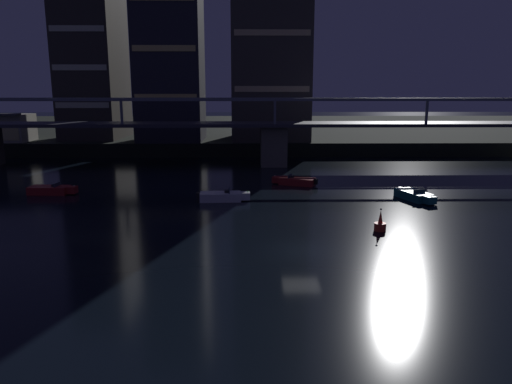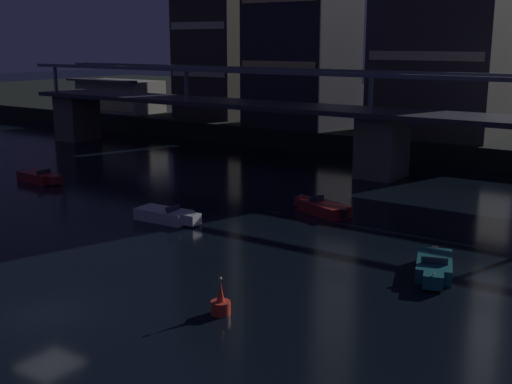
# 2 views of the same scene
# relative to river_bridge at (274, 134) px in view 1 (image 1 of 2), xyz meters

# --- Properties ---
(ground_plane) EXTENTS (400.00, 400.00, 0.00)m
(ground_plane) POSITION_rel_river_bridge_xyz_m (0.00, -36.85, -4.46)
(ground_plane) COLOR black
(far_riverbank) EXTENTS (240.00, 80.00, 2.20)m
(far_riverbank) POSITION_rel_river_bridge_xyz_m (0.00, 48.01, -3.36)
(far_riverbank) COLOR black
(far_riverbank) RESTS_ON ground
(river_bridge) EXTENTS (87.23, 6.40, 9.38)m
(river_bridge) POSITION_rel_river_bridge_xyz_m (0.00, 0.00, 0.00)
(river_bridge) COLOR #605B51
(river_bridge) RESTS_ON ground
(tower_west_low) EXTENTS (9.25, 13.96, 29.90)m
(tower_west_low) POSITION_rel_river_bridge_xyz_m (-30.11, 17.92, 12.54)
(tower_west_low) COLOR #38332D
(tower_west_low) RESTS_ON far_riverbank
(tower_west_tall) EXTENTS (10.38, 10.95, 36.60)m
(tower_west_tall) POSITION_rel_river_bridge_xyz_m (-16.24, 13.41, 15.89)
(tower_west_tall) COLOR #282833
(tower_west_tall) RESTS_ON far_riverbank
(tower_central) EXTENTS (12.69, 13.79, 42.59)m
(tower_central) POSITION_rel_river_bridge_xyz_m (0.18, 15.79, 18.89)
(tower_central) COLOR #423D38
(tower_central) RESTS_ON far_riverbank
(speedboat_near_right) EXTENTS (5.09, 3.08, 1.16)m
(speedboat_near_right) POSITION_rel_river_bridge_xyz_m (1.74, -14.29, -4.04)
(speedboat_near_right) COLOR maroon
(speedboat_near_right) RESTS_ON ground
(speedboat_mid_left) EXTENTS (5.22, 2.06, 1.16)m
(speedboat_mid_left) POSITION_rel_river_bridge_xyz_m (-23.84, -18.77, -4.04)
(speedboat_mid_left) COLOR maroon
(speedboat_mid_left) RESTS_ON ground
(speedboat_mid_center) EXTENTS (5.21, 1.97, 1.16)m
(speedboat_mid_center) POSITION_rel_river_bridge_xyz_m (-6.04, -22.11, -4.04)
(speedboat_mid_center) COLOR silver
(speedboat_mid_center) RESTS_ON ground
(speedboat_mid_right) EXTENTS (2.93, 5.14, 1.16)m
(speedboat_mid_right) POSITION_rel_river_bridge_xyz_m (12.66, -21.99, -4.04)
(speedboat_mid_right) COLOR #196066
(speedboat_mid_right) RESTS_ON ground
(channel_buoy) EXTENTS (0.90, 0.90, 1.76)m
(channel_buoy) POSITION_rel_river_bridge_xyz_m (6.45, -32.37, -3.98)
(channel_buoy) COLOR red
(channel_buoy) RESTS_ON ground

